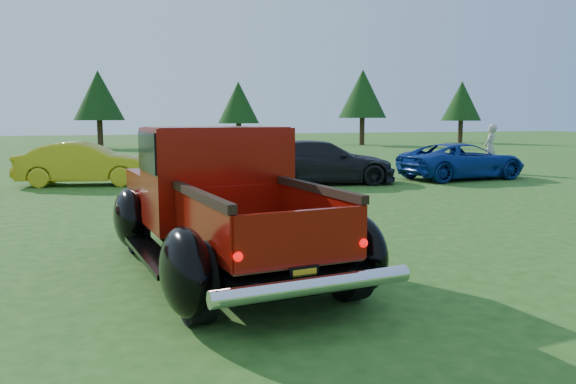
# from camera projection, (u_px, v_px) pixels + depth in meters

# --- Properties ---
(ground) EXTENTS (120.00, 120.00, 0.00)m
(ground) POSITION_uv_depth(u_px,v_px,m) (297.00, 253.00, 8.27)
(ground) COLOR #234F16
(ground) RESTS_ON ground
(tree_mid_left) EXTENTS (3.20, 3.20, 5.00)m
(tree_mid_left) POSITION_uv_depth(u_px,v_px,m) (98.00, 96.00, 36.16)
(tree_mid_left) COLOR #332114
(tree_mid_left) RESTS_ON ground
(tree_mid_right) EXTENTS (2.82, 2.82, 4.40)m
(tree_mid_right) POSITION_uv_depth(u_px,v_px,m) (238.00, 103.00, 38.01)
(tree_mid_right) COLOR #332114
(tree_mid_right) RESTS_ON ground
(tree_east) EXTENTS (3.46, 3.46, 5.40)m
(tree_east) POSITION_uv_depth(u_px,v_px,m) (363.00, 94.00, 40.18)
(tree_east) COLOR #332114
(tree_east) RESTS_ON ground
(tree_far_east) EXTENTS (3.07, 3.07, 4.80)m
(tree_far_east) POSITION_uv_depth(u_px,v_px,m) (462.00, 101.00, 43.92)
(tree_far_east) COLOR #332114
(tree_far_east) RESTS_ON ground
(pickup_truck) EXTENTS (2.85, 5.20, 1.86)m
(pickup_truck) POSITION_uv_depth(u_px,v_px,m) (216.00, 200.00, 7.48)
(pickup_truck) COLOR black
(pickup_truck) RESTS_ON ground
(show_car_yellow) EXTENTS (4.01, 2.03, 1.26)m
(show_car_yellow) POSITION_uv_depth(u_px,v_px,m) (86.00, 164.00, 16.47)
(show_car_yellow) COLOR gold
(show_car_yellow) RESTS_ON ground
(show_car_grey) EXTENTS (4.71, 2.57, 1.30)m
(show_car_grey) POSITION_uv_depth(u_px,v_px,m) (321.00, 162.00, 16.84)
(show_car_grey) COLOR black
(show_car_grey) RESTS_ON ground
(show_car_blue) EXTENTS (4.34, 2.31, 1.16)m
(show_car_blue) POSITION_uv_depth(u_px,v_px,m) (462.00, 161.00, 18.15)
(show_car_blue) COLOR navy
(show_car_blue) RESTS_ON ground
(spectator) EXTENTS (0.76, 0.71, 1.74)m
(spectator) POSITION_uv_depth(u_px,v_px,m) (490.00, 149.00, 20.11)
(spectator) COLOR #AFAB98
(spectator) RESTS_ON ground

